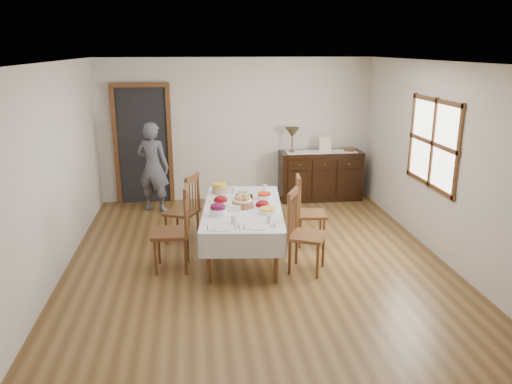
{
  "coord_description": "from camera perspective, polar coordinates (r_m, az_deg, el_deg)",
  "views": [
    {
      "loc": [
        -0.78,
        -6.11,
        2.78
      ],
      "look_at": [
        0.0,
        0.1,
        0.95
      ],
      "focal_mm": 35.0,
      "sensor_mm": 36.0,
      "label": 1
    }
  ],
  "objects": [
    {
      "name": "dining_table",
      "position": [
        6.77,
        -1.53,
        -2.37
      ],
      "size": [
        1.25,
        2.14,
        0.7
      ],
      "rotation": [
        0.0,
        0.0,
        -0.11
      ],
      "color": "silver",
      "rests_on": "ground"
    },
    {
      "name": "table_lamp",
      "position": [
        9.12,
        4.18,
        6.72
      ],
      "size": [
        0.26,
        0.26,
        0.46
      ],
      "color": "brown",
      "rests_on": "sideboard"
    },
    {
      "name": "room_shell",
      "position": [
        6.66,
        -1.59,
        6.45
      ],
      "size": [
        5.02,
        6.02,
        2.65
      ],
      "color": "white",
      "rests_on": "ground"
    },
    {
      "name": "glass_far_a",
      "position": [
        7.34,
        -2.57,
        0.26
      ],
      "size": [
        0.07,
        0.07,
        0.1
      ],
      "color": "silver",
      "rests_on": "dining_table"
    },
    {
      "name": "glass_far_b",
      "position": [
        7.41,
        0.99,
        0.43
      ],
      "size": [
        0.07,
        0.07,
        0.11
      ],
      "color": "silver",
      "rests_on": "dining_table"
    },
    {
      "name": "ham_platter_b",
      "position": [
        6.7,
        0.74,
        -1.49
      ],
      "size": [
        0.27,
        0.27,
        0.11
      ],
      "color": "white",
      "rests_on": "dining_table"
    },
    {
      "name": "deco_bowl",
      "position": [
        9.42,
        10.59,
        4.78
      ],
      "size": [
        0.2,
        0.2,
        0.06
      ],
      "color": "#5A341A",
      "rests_on": "sideboard"
    },
    {
      "name": "bread_basket",
      "position": [
        6.69,
        -1.55,
        -1.17
      ],
      "size": [
        0.28,
        0.28,
        0.17
      ],
      "color": "brown",
      "rests_on": "dining_table"
    },
    {
      "name": "butter_dish",
      "position": [
        6.58,
        -2.4,
        -1.82
      ],
      "size": [
        0.15,
        0.1,
        0.07
      ],
      "color": "white",
      "rests_on": "dining_table"
    },
    {
      "name": "chair_left_far",
      "position": [
        7.32,
        -8.16,
        -1.88
      ],
      "size": [
        0.57,
        0.57,
        1.02
      ],
      "rotation": [
        0.0,
        0.0,
        -2.04
      ],
      "color": "#5A341A",
      "rests_on": "ground"
    },
    {
      "name": "person",
      "position": [
        8.76,
        -11.7,
        3.14
      ],
      "size": [
        0.61,
        0.5,
        1.67
      ],
      "primitive_type": "imported",
      "rotation": [
        0.0,
        0.0,
        2.76
      ],
      "color": "#52525D",
      "rests_on": "ground"
    },
    {
      "name": "carrot_bowl",
      "position": [
        7.07,
        0.95,
        -0.44
      ],
      "size": [
        0.2,
        0.2,
        0.09
      ],
      "color": "white",
      "rests_on": "dining_table"
    },
    {
      "name": "picture_frame",
      "position": [
        9.27,
        7.9,
        5.4
      ],
      "size": [
        0.22,
        0.08,
        0.28
      ],
      "color": "beige",
      "rests_on": "sideboard"
    },
    {
      "name": "chair_right_far",
      "position": [
        7.22,
        5.89,
        -2.07
      ],
      "size": [
        0.47,
        0.47,
        1.02
      ],
      "rotation": [
        0.0,
        0.0,
        1.46
      ],
      "color": "#5A341A",
      "rests_on": "ground"
    },
    {
      "name": "setting_right",
      "position": [
        6.03,
        0.61,
        -3.66
      ],
      "size": [
        0.43,
        0.31,
        0.1
      ],
      "color": "white",
      "rests_on": "dining_table"
    },
    {
      "name": "chair_right_near",
      "position": [
        6.36,
        5.41,
        -4.44
      ],
      "size": [
        0.59,
        0.59,
        1.06
      ],
      "rotation": [
        0.0,
        0.0,
        1.12
      ],
      "color": "#5A341A",
      "rests_on": "ground"
    },
    {
      "name": "runner",
      "position": [
        9.29,
        7.45,
        4.6
      ],
      "size": [
        1.3,
        0.35,
        0.01
      ],
      "color": "white",
      "rests_on": "sideboard"
    },
    {
      "name": "ground",
      "position": [
        6.75,
        0.11,
        -8.0
      ],
      "size": [
        6.0,
        6.0,
        0.0
      ],
      "primitive_type": "plane",
      "color": "brown"
    },
    {
      "name": "pineapple_bowl",
      "position": [
        7.34,
        -4.15,
        0.38
      ],
      "size": [
        0.23,
        0.23,
        0.15
      ],
      "color": "tan",
      "rests_on": "dining_table"
    },
    {
      "name": "sideboard",
      "position": [
        9.41,
        7.37,
        1.89
      ],
      "size": [
        1.52,
        0.55,
        0.91
      ],
      "color": "black",
      "rests_on": "ground"
    },
    {
      "name": "egg_basket",
      "position": [
        7.06,
        -1.38,
        -0.46
      ],
      "size": [
        0.25,
        0.25,
        0.11
      ],
      "color": "black",
      "rests_on": "dining_table"
    },
    {
      "name": "setting_left",
      "position": [
        6.01,
        -3.52,
        -3.76
      ],
      "size": [
        0.43,
        0.31,
        0.1
      ],
      "color": "white",
      "rests_on": "dining_table"
    },
    {
      "name": "ham_platter_a",
      "position": [
        6.93,
        -4.06,
        -0.96
      ],
      "size": [
        0.33,
        0.33,
        0.11
      ],
      "color": "white",
      "rests_on": "dining_table"
    },
    {
      "name": "beet_bowl",
      "position": [
        6.4,
        -4.36,
        -2.01
      ],
      "size": [
        0.22,
        0.22,
        0.16
      ],
      "color": "white",
      "rests_on": "dining_table"
    },
    {
      "name": "casserole_dish",
      "position": [
        6.47,
        1.34,
        -2.15
      ],
      "size": [
        0.23,
        0.23,
        0.07
      ],
      "color": "white",
      "rests_on": "dining_table"
    },
    {
      "name": "chair_left_near",
      "position": [
        6.43,
        -9.21,
        -4.08
      ],
      "size": [
        0.49,
        0.49,
        1.11
      ],
      "rotation": [
        0.0,
        0.0,
        -1.62
      ],
      "color": "#5A341A",
      "rests_on": "ground"
    }
  ]
}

